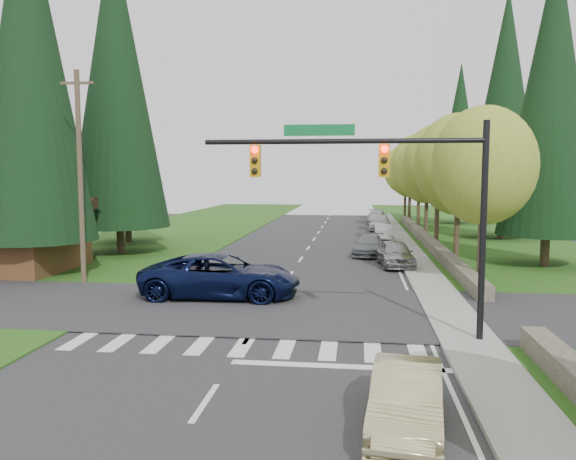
% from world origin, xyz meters
% --- Properties ---
extents(ground, '(120.00, 120.00, 0.00)m').
position_xyz_m(ground, '(0.00, 0.00, 0.00)').
color(ground, '#28282B').
rests_on(ground, ground).
extents(grass_east, '(14.00, 110.00, 0.06)m').
position_xyz_m(grass_east, '(13.00, 20.00, 0.03)').
color(grass_east, '#1D5115').
rests_on(grass_east, ground).
extents(grass_west, '(14.00, 110.00, 0.06)m').
position_xyz_m(grass_west, '(-13.00, 20.00, 0.03)').
color(grass_west, '#1D5115').
rests_on(grass_west, ground).
extents(cross_street, '(120.00, 8.00, 0.10)m').
position_xyz_m(cross_street, '(0.00, 8.00, 0.00)').
color(cross_street, '#28282B').
rests_on(cross_street, ground).
extents(sidewalk_east, '(1.80, 80.00, 0.13)m').
position_xyz_m(sidewalk_east, '(6.90, 22.00, 0.07)').
color(sidewalk_east, gray).
rests_on(sidewalk_east, ground).
extents(curb_east, '(0.20, 80.00, 0.13)m').
position_xyz_m(curb_east, '(6.05, 22.00, 0.07)').
color(curb_east, gray).
rests_on(curb_east, ground).
extents(stone_wall_north, '(0.70, 40.00, 0.70)m').
position_xyz_m(stone_wall_north, '(8.60, 30.00, 0.35)').
color(stone_wall_north, '#4C4438').
rests_on(stone_wall_north, ground).
extents(traffic_signal, '(8.70, 0.37, 6.80)m').
position_xyz_m(traffic_signal, '(4.37, 4.50, 4.98)').
color(traffic_signal, black).
rests_on(traffic_signal, ground).
extents(brown_building, '(8.40, 8.40, 5.40)m').
position_xyz_m(brown_building, '(-15.00, 15.00, 3.14)').
color(brown_building, '#4C2D19').
rests_on(brown_building, ground).
extents(utility_pole, '(1.60, 0.24, 10.00)m').
position_xyz_m(utility_pole, '(-9.50, 12.00, 5.14)').
color(utility_pole, '#473828').
rests_on(utility_pole, ground).
extents(decid_tree_0, '(4.80, 4.80, 8.37)m').
position_xyz_m(decid_tree_0, '(9.20, 14.00, 5.60)').
color(decid_tree_0, '#38281C').
rests_on(decid_tree_0, ground).
extents(decid_tree_1, '(5.20, 5.20, 8.80)m').
position_xyz_m(decid_tree_1, '(9.30, 21.00, 5.80)').
color(decid_tree_1, '#38281C').
rests_on(decid_tree_1, ground).
extents(decid_tree_2, '(5.00, 5.00, 8.82)m').
position_xyz_m(decid_tree_2, '(9.10, 28.00, 5.93)').
color(decid_tree_2, '#38281C').
rests_on(decid_tree_2, ground).
extents(decid_tree_3, '(5.00, 5.00, 8.55)m').
position_xyz_m(decid_tree_3, '(9.20, 35.00, 5.66)').
color(decid_tree_3, '#38281C').
rests_on(decid_tree_3, ground).
extents(decid_tree_4, '(5.40, 5.40, 9.18)m').
position_xyz_m(decid_tree_4, '(9.30, 42.00, 6.06)').
color(decid_tree_4, '#38281C').
rests_on(decid_tree_4, ground).
extents(decid_tree_5, '(4.80, 4.80, 8.30)m').
position_xyz_m(decid_tree_5, '(9.10, 49.00, 5.53)').
color(decid_tree_5, '#38281C').
rests_on(decid_tree_5, ground).
extents(decid_tree_6, '(5.20, 5.20, 8.86)m').
position_xyz_m(decid_tree_6, '(9.20, 56.00, 5.86)').
color(decid_tree_6, '#38281C').
rests_on(decid_tree_6, ground).
extents(conifer_w_a, '(6.12, 6.12, 19.80)m').
position_xyz_m(conifer_w_a, '(-13.00, 14.00, 10.79)').
color(conifer_w_a, '#38281C').
rests_on(conifer_w_a, ground).
extents(conifer_w_b, '(5.44, 5.44, 17.80)m').
position_xyz_m(conifer_w_b, '(-16.00, 18.00, 9.79)').
color(conifer_w_b, '#38281C').
rests_on(conifer_w_b, ground).
extents(conifer_w_c, '(6.46, 6.46, 20.80)m').
position_xyz_m(conifer_w_c, '(-12.00, 22.00, 11.29)').
color(conifer_w_c, '#38281C').
rests_on(conifer_w_c, ground).
extents(conifer_w_e, '(5.78, 5.78, 18.80)m').
position_xyz_m(conifer_w_e, '(-14.00, 28.00, 10.29)').
color(conifer_w_e, '#38281C').
rests_on(conifer_w_e, ground).
extents(conifer_e_a, '(5.44, 5.44, 17.80)m').
position_xyz_m(conifer_e_a, '(14.00, 20.00, 9.79)').
color(conifer_e_a, '#38281C').
rests_on(conifer_e_a, ground).
extents(conifer_e_b, '(6.12, 6.12, 19.80)m').
position_xyz_m(conifer_e_b, '(15.00, 34.00, 10.79)').
color(conifer_e_b, '#38281C').
rests_on(conifer_e_b, ground).
extents(conifer_e_c, '(5.10, 5.10, 16.80)m').
position_xyz_m(conifer_e_c, '(14.00, 48.00, 9.29)').
color(conifer_e_c, '#38281C').
rests_on(conifer_e_c, ground).
extents(sedan_champagne, '(1.82, 4.09, 1.30)m').
position_xyz_m(sedan_champagne, '(4.43, -1.81, 0.65)').
color(sedan_champagne, '#CBBF87').
rests_on(sedan_champagne, ground).
extents(suv_navy, '(6.76, 3.28, 1.85)m').
position_xyz_m(suv_navy, '(-2.27, 9.84, 0.93)').
color(suv_navy, '#0A1133').
rests_on(suv_navy, ground).
extents(parked_car_a, '(2.19, 4.53, 1.49)m').
position_xyz_m(parked_car_a, '(5.60, 18.95, 0.75)').
color(parked_car_a, '#9F9FA3').
rests_on(parked_car_a, ground).
extents(parked_car_b, '(2.34, 4.67, 1.30)m').
position_xyz_m(parked_car_b, '(4.20, 23.32, 0.65)').
color(parked_car_b, slate).
rests_on(parked_car_b, ground).
extents(parked_car_c, '(1.57, 4.14, 1.35)m').
position_xyz_m(parked_car_c, '(5.54, 30.92, 0.67)').
color(parked_car_c, silver).
rests_on(parked_car_c, ground).
extents(parked_car_d, '(2.24, 4.70, 1.55)m').
position_xyz_m(parked_car_d, '(5.59, 39.87, 0.78)').
color(parked_car_d, silver).
rests_on(parked_car_d, ground).
extents(parked_car_e, '(2.14, 5.10, 1.47)m').
position_xyz_m(parked_car_e, '(5.60, 47.12, 0.73)').
color(parked_car_e, '#B9B8BE').
rests_on(parked_car_e, ground).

